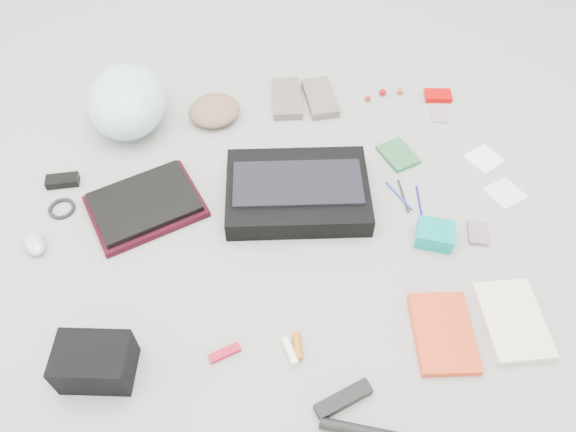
{
  "coord_description": "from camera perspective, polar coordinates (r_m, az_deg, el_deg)",
  "views": [
    {
      "loc": [
        -0.15,
        -1.04,
        1.41
      ],
      "look_at": [
        0.0,
        0.0,
        0.05
      ],
      "focal_mm": 35.0,
      "sensor_mm": 36.0,
      "label": 1
    }
  ],
  "objects": [
    {
      "name": "ground_plane",
      "position": [
        1.76,
        0.0,
        -0.99
      ],
      "size": [
        4.0,
        4.0,
        0.0
      ],
      "primitive_type": "plane",
      "color": "gray"
    },
    {
      "name": "messenger_bag",
      "position": [
        1.79,
        0.97,
        2.47
      ],
      "size": [
        0.48,
        0.37,
        0.08
      ],
      "primitive_type": "cube",
      "rotation": [
        0.0,
        0.0,
        -0.11
      ],
      "color": "black",
      "rests_on": "ground_plane"
    },
    {
      "name": "bag_flap",
      "position": [
        1.76,
        0.99,
        3.37
      ],
      "size": [
        0.42,
        0.23,
        0.01
      ],
      "primitive_type": "cube",
      "rotation": [
        0.0,
        0.0,
        -0.11
      ],
      "color": "black",
      "rests_on": "messenger_bag"
    },
    {
      "name": "laptop_sleeve",
      "position": [
        1.85,
        -14.25,
        0.95
      ],
      "size": [
        0.41,
        0.36,
        0.02
      ],
      "primitive_type": "cube",
      "rotation": [
        0.0,
        0.0,
        0.36
      ],
      "color": "black",
      "rests_on": "ground_plane"
    },
    {
      "name": "laptop",
      "position": [
        1.83,
        -14.39,
        1.38
      ],
      "size": [
        0.37,
        0.32,
        0.02
      ],
      "primitive_type": "cube",
      "rotation": [
        0.0,
        0.0,
        0.36
      ],
      "color": "black",
      "rests_on": "laptop_sleeve"
    },
    {
      "name": "bike_helmet",
      "position": [
        2.08,
        -16.07,
        11.14
      ],
      "size": [
        0.28,
        0.34,
        0.2
      ],
      "primitive_type": "ellipsoid",
      "rotation": [
        0.0,
        0.0,
        0.02
      ],
      "color": "#B8F7ED",
      "rests_on": "ground_plane"
    },
    {
      "name": "beanie",
      "position": [
        2.09,
        -7.5,
        10.59
      ],
      "size": [
        0.23,
        0.23,
        0.07
      ],
      "primitive_type": "ellipsoid",
      "rotation": [
        0.0,
        0.0,
        0.33
      ],
      "color": "#806249",
      "rests_on": "ground_plane"
    },
    {
      "name": "mitten_left",
      "position": [
        2.15,
        -0.13,
        11.87
      ],
      "size": [
        0.12,
        0.22,
        0.03
      ],
      "primitive_type": "cube",
      "rotation": [
        0.0,
        0.0,
        -0.09
      ],
      "color": "#6E6459",
      "rests_on": "ground_plane"
    },
    {
      "name": "mitten_right",
      "position": [
        2.15,
        3.29,
        11.88
      ],
      "size": [
        0.11,
        0.21,
        0.03
      ],
      "primitive_type": "cube",
      "rotation": [
        0.0,
        0.0,
        0.05
      ],
      "color": "#70655B",
      "rests_on": "ground_plane"
    },
    {
      "name": "power_brick",
      "position": [
        2.0,
        -21.93,
        3.35
      ],
      "size": [
        0.1,
        0.05,
        0.03
      ],
      "primitive_type": "cube",
      "rotation": [
        0.0,
        0.0,
        0.0
      ],
      "color": "black",
      "rests_on": "ground_plane"
    },
    {
      "name": "cable_coil",
      "position": [
        1.93,
        -22.0,
        0.71
      ],
      "size": [
        0.11,
        0.11,
        0.01
      ],
      "primitive_type": "torus",
      "rotation": [
        0.0,
        0.0,
        -0.32
      ],
      "color": "black",
      "rests_on": "ground_plane"
    },
    {
      "name": "mouse",
      "position": [
        1.86,
        -24.36,
        -2.57
      ],
      "size": [
        0.09,
        0.11,
        0.04
      ],
      "primitive_type": "ellipsoid",
      "rotation": [
        0.0,
        0.0,
        0.4
      ],
      "color": "#BBBCC2",
      "rests_on": "ground_plane"
    },
    {
      "name": "camera_bag",
      "position": [
        1.55,
        -19.03,
        -13.87
      ],
      "size": [
        0.2,
        0.16,
        0.12
      ],
      "primitive_type": "cube",
      "rotation": [
        0.0,
        0.0,
        -0.17
      ],
      "color": "black",
      "rests_on": "ground_plane"
    },
    {
      "name": "multitool",
      "position": [
        1.55,
        -6.43,
        -13.65
      ],
      "size": [
        0.09,
        0.05,
        0.01
      ],
      "primitive_type": "cube",
      "rotation": [
        0.0,
        0.0,
        0.32
      ],
      "color": "maroon",
      "rests_on": "ground_plane"
    },
    {
      "name": "toiletry_tube_white",
      "position": [
        1.53,
        0.22,
        -13.55
      ],
      "size": [
        0.04,
        0.08,
        0.02
      ],
      "primitive_type": "cylinder",
      "rotation": [
        1.57,
        0.0,
        0.23
      ],
      "color": "white",
      "rests_on": "ground_plane"
    },
    {
      "name": "toiletry_tube_orange",
      "position": [
        1.54,
        0.98,
        -13.08
      ],
      "size": [
        0.03,
        0.08,
        0.02
      ],
      "primitive_type": "cylinder",
      "rotation": [
        1.57,
        0.0,
        -0.05
      ],
      "color": "#C15E0C",
      "rests_on": "ground_plane"
    },
    {
      "name": "u_lock",
      "position": [
        1.49,
        5.63,
        -18.05
      ],
      "size": [
        0.16,
        0.09,
        0.03
      ],
      "primitive_type": "cube",
      "rotation": [
        0.0,
        0.0,
        0.34
      ],
      "color": "black",
      "rests_on": "ground_plane"
    },
    {
      "name": "book_red",
      "position": [
        1.61,
        15.5,
        -11.37
      ],
      "size": [
        0.18,
        0.25,
        0.02
      ],
      "primitive_type": "cube",
      "rotation": [
        0.0,
        0.0,
        -0.11
      ],
      "color": "#EF441E",
      "rests_on": "ground_plane"
    },
    {
      "name": "book_white",
      "position": [
        1.69,
        21.87,
        -9.82
      ],
      "size": [
        0.17,
        0.25,
        0.03
      ],
      "primitive_type": "cube",
      "rotation": [
        0.0,
        0.0,
        -0.05
      ],
      "color": "beige",
      "rests_on": "ground_plane"
    },
    {
      "name": "notepad",
      "position": [
        1.98,
        11.11,
        6.13
      ],
      "size": [
        0.14,
        0.16,
        0.02
      ],
      "primitive_type": "cube",
      "rotation": [
        0.0,
        0.0,
        0.35
      ],
      "color": "#28623A",
      "rests_on": "ground_plane"
    },
    {
      "name": "pen_blue",
      "position": [
        1.86,
        11.22,
        2.01
      ],
      "size": [
        0.06,
        0.13,
        0.01
      ],
      "primitive_type": "cylinder",
      "rotation": [
        1.57,
        0.0,
        0.4
      ],
      "color": "#1F3FA4",
      "rests_on": "ground_plane"
    },
    {
      "name": "pen_black",
      "position": [
        1.87,
        11.62,
        2.03
      ],
      "size": [
        0.01,
        0.14,
        0.01
      ],
      "primitive_type": "cylinder",
      "rotation": [
        1.57,
        0.0,
        -0.03
      ],
      "color": "black",
      "rests_on": "ground_plane"
    },
    {
      "name": "pen_navy",
      "position": [
        1.87,
        13.16,
        1.56
      ],
      "size": [
        0.02,
        0.12,
        0.01
      ],
      "primitive_type": "cylinder",
      "rotation": [
        1.57,
        0.0,
        -0.14
      ],
      "color": "navy",
      "rests_on": "ground_plane"
    },
    {
      "name": "accordion_wallet",
      "position": [
        1.76,
        14.7,
        -1.85
      ],
      "size": [
        0.14,
        0.12,
        0.06
      ],
      "primitive_type": "cube",
      "rotation": [
        0.0,
        0.0,
        -0.37
      ],
      "color": "#019893",
      "rests_on": "ground_plane"
    },
    {
      "name": "card_deck",
      "position": [
        1.83,
        18.7,
        -1.68
      ],
      "size": [
        0.08,
        0.1,
        0.02
      ],
      "primitive_type": "cube",
      "rotation": [
        0.0,
        0.0,
        -0.26
      ],
      "color": "gray",
      "rests_on": "ground_plane"
    },
    {
      "name": "napkin_top",
      "position": [
        2.05,
        19.32,
        5.51
      ],
      "size": [
        0.14,
        0.14,
        0.01
      ],
      "primitive_type": "cube",
      "rotation": [
        0.0,
        0.0,
        0.48
      ],
      "color": "white",
      "rests_on": "ground_plane"
    },
    {
      "name": "napkin_bottom",
      "position": [
        1.97,
        21.2,
        2.16
      ],
      "size": [
        0.13,
        0.13,
        0.01
      ],
      "primitive_type": "cube",
      "rotation": [
        0.0,
        0.0,
        0.38
      ],
      "color": "white",
      "rests_on": "ground_plane"
    },
    {
      "name": "lollipop_a",
      "position": [
        2.17,
        8.1,
        11.74
      ],
      "size": [
        0.03,
        0.03,
        0.02
      ],
      "primitive_type": "sphere",
      "rotation": [
        0.0,
        0.0,
        -0.34
      ],
      "color": "#B11C13",
      "rests_on": "ground_plane"
    },
    {
      "name": "lollipop_b",
      "position": [
        2.21,
        9.59,
        12.29
      ],
      "size": [
        0.03,
        0.03,
        0.03
      ],
      "primitive_type": "sphere",
      "rotation": [
        0.0,
        0.0,
        -0.33
      ],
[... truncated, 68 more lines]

